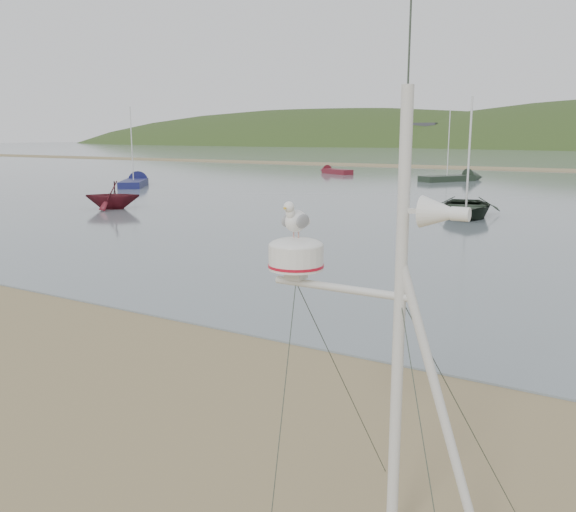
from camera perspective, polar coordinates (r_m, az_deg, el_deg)
The scene contains 7 objects.
ground at distance 9.10m, azimuth -13.39°, elevation -15.26°, with size 560.00×560.00×0.00m, color olive.
mast_rig at distance 6.12m, azimuth 9.23°, elevation -15.19°, with size 2.39×2.56×5.40m.
boat_dark at distance 31.33m, azimuth 16.52°, elevation 7.96°, with size 3.46×1.00×4.85m, color black.
boat_red at distance 34.65m, azimuth -16.16°, elevation 6.64°, with size 2.50×1.53×2.90m, color #59141D.
sailboat_blue_near at distance 51.37m, azimuth -13.95°, elevation 6.78°, with size 5.31×6.39×6.70m.
dinghy_red_far at distance 64.94m, azimuth 4.03°, elevation 7.94°, with size 5.12×3.50×1.25m.
sailboat_dark_mid at distance 56.54m, azimuth 15.98°, elevation 7.06°, with size 4.98×6.57×6.70m.
Camera 1 is at (5.82, -5.73, 4.02)m, focal length 38.00 mm.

